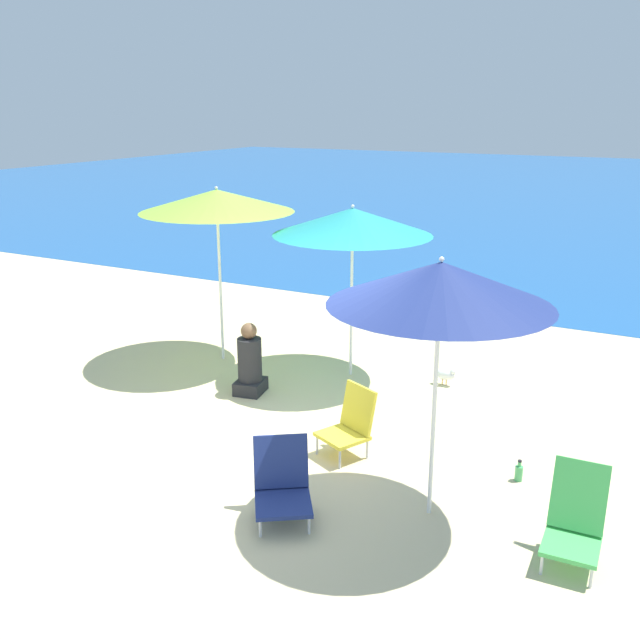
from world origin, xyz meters
TOP-DOWN VIEW (x-y plane):
  - ground_plane at (0.00, 0.00)m, footprint 60.00×60.00m
  - sea_water at (0.00, 25.74)m, footprint 60.00×40.00m
  - beach_umbrella_lime at (-2.11, 2.11)m, footprint 2.00×2.00m
  - beach_umbrella_teal at (-0.31, 2.39)m, footprint 1.96×1.96m
  - beach_umbrella_navy at (1.68, -0.23)m, footprint 1.78×1.78m
  - beach_chair_green at (2.85, -0.31)m, footprint 0.43×0.59m
  - beach_chair_yellow at (0.62, 0.43)m, footprint 0.59×0.60m
  - beach_chair_navy at (0.58, -0.82)m, footprint 0.70×0.73m
  - person_seated_near at (-1.12, 1.28)m, footprint 0.38×0.43m
  - water_bottle at (2.23, 0.67)m, footprint 0.07×0.07m
  - seagull at (0.88, 2.61)m, footprint 0.27×0.11m

SIDE VIEW (x-z plane):
  - ground_plane at x=0.00m, z-range 0.00..0.00m
  - sea_water at x=0.00m, z-range 0.00..0.01m
  - water_bottle at x=2.23m, z-range -0.02..0.18m
  - seagull at x=0.88m, z-range 0.03..0.25m
  - beach_chair_navy at x=0.58m, z-range -0.03..0.61m
  - beach_chair_green at x=2.85m, z-range -0.03..0.70m
  - beach_chair_yellow at x=0.62m, z-range 0.00..0.68m
  - person_seated_near at x=-1.12m, z-range -0.07..0.80m
  - beach_umbrella_teal at x=-0.31m, z-range 0.88..3.07m
  - beach_umbrella_navy at x=1.68m, z-range 0.89..3.11m
  - beach_umbrella_lime at x=-2.11m, z-range 0.98..3.32m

